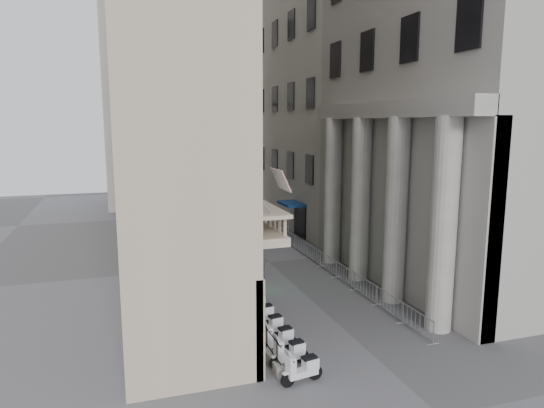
{
  "coord_description": "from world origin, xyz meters",
  "views": [
    {
      "loc": [
        -9.9,
        -12.29,
        9.64
      ],
      "look_at": [
        -0.41,
        17.22,
        4.5
      ],
      "focal_mm": 32.0,
      "sensor_mm": 36.0,
      "label": 1
    }
  ],
  "objects_px": {
    "info_kiosk": "(258,277)",
    "pedestrian_a": "(247,219)",
    "security_tent": "(195,208)",
    "street_lamp": "(198,182)",
    "scooter_0": "(302,383)",
    "pedestrian_b": "(239,211)"
  },
  "relations": [
    {
      "from": "scooter_0",
      "to": "pedestrian_b",
      "type": "height_order",
      "value": "pedestrian_b"
    },
    {
      "from": "info_kiosk",
      "to": "pedestrian_b",
      "type": "bearing_deg",
      "value": 61.05
    },
    {
      "from": "security_tent",
      "to": "pedestrian_b",
      "type": "height_order",
      "value": "security_tent"
    },
    {
      "from": "scooter_0",
      "to": "security_tent",
      "type": "relative_size",
      "value": 0.42
    },
    {
      "from": "info_kiosk",
      "to": "pedestrian_a",
      "type": "height_order",
      "value": "pedestrian_a"
    },
    {
      "from": "street_lamp",
      "to": "pedestrian_a",
      "type": "relative_size",
      "value": 4.17
    },
    {
      "from": "security_tent",
      "to": "pedestrian_a",
      "type": "height_order",
      "value": "security_tent"
    },
    {
      "from": "security_tent",
      "to": "street_lamp",
      "type": "distance_m",
      "value": 2.85
    },
    {
      "from": "pedestrian_a",
      "to": "street_lamp",
      "type": "bearing_deg",
      "value": 4.79
    },
    {
      "from": "security_tent",
      "to": "street_lamp",
      "type": "xyz_separation_m",
      "value": [
        0.09,
        -1.51,
        2.42
      ]
    },
    {
      "from": "scooter_0",
      "to": "info_kiosk",
      "type": "bearing_deg",
      "value": -15.49
    },
    {
      "from": "scooter_0",
      "to": "security_tent",
      "type": "height_order",
      "value": "security_tent"
    },
    {
      "from": "pedestrian_a",
      "to": "security_tent",
      "type": "bearing_deg",
      "value": -11.78
    },
    {
      "from": "pedestrian_a",
      "to": "pedestrian_b",
      "type": "relative_size",
      "value": 1.25
    },
    {
      "from": "info_kiosk",
      "to": "pedestrian_a",
      "type": "distance_m",
      "value": 16.97
    },
    {
      "from": "scooter_0",
      "to": "security_tent",
      "type": "xyz_separation_m",
      "value": [
        0.05,
        25.77,
        2.44
      ]
    },
    {
      "from": "info_kiosk",
      "to": "pedestrian_b",
      "type": "distance_m",
      "value": 22.39
    },
    {
      "from": "scooter_0",
      "to": "pedestrian_b",
      "type": "bearing_deg",
      "value": -18.56
    },
    {
      "from": "scooter_0",
      "to": "pedestrian_a",
      "type": "distance_m",
      "value": 26.94
    },
    {
      "from": "scooter_0",
      "to": "pedestrian_a",
      "type": "xyz_separation_m",
      "value": [
        4.95,
        26.47,
        0.98
      ]
    },
    {
      "from": "street_lamp",
      "to": "pedestrian_b",
      "type": "distance_m",
      "value": 10.16
    },
    {
      "from": "scooter_0",
      "to": "info_kiosk",
      "type": "relative_size",
      "value": 0.77
    }
  ]
}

